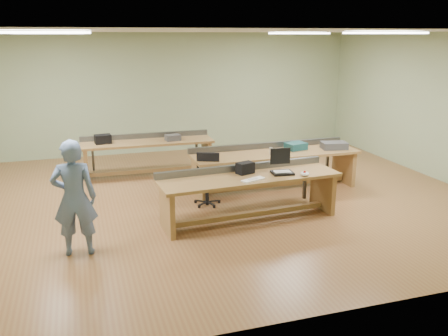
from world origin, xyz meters
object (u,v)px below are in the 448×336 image
Objects in this scene: laptop_base at (282,173)px; task_chair at (207,186)px; workbench_back at (148,150)px; parts_bin_grey at (334,145)px; workbench_mid at (274,161)px; camera_bag at (245,168)px; person at (74,198)px; workbench_front at (249,187)px; mug at (282,151)px; drinks_can at (271,151)px; parts_bin_teal at (296,146)px.

task_chair is (-1.01, 0.99, -0.44)m from laptop_base.
parts_bin_grey is at bearing -26.99° from workbench_back.
workbench_mid is 1.52m from laptop_base.
person is at bearing 174.36° from camera_bag.
camera_bag is (-1.05, -1.23, 0.28)m from workbench_mid.
workbench_front reaches higher than laptop_base.
camera_bag reaches higher than workbench_front.
workbench_back is at bearing 124.71° from laptop_base.
workbench_front is 2.60m from parts_bin_grey.
workbench_mid reaches higher than mug.
camera_bag is (-0.57, 0.20, 0.07)m from laptop_base.
laptop_base is 2.76× the size of drinks_can.
workbench_mid is 6.70× the size of parts_bin_grey.
workbench_mid is 29.84× the size of mug.
mug is (2.32, -1.84, 0.24)m from workbench_back.
camera_bag is 2.54m from parts_bin_grey.
person reaches higher than mug.
parts_bin_teal is at bearing 39.63° from workbench_front.
parts_bin_grey reaches higher than workbench_mid.
workbench_mid is 1.57m from task_chair.
workbench_front is 24.43× the size of drinks_can.
workbench_front is 10.95× the size of camera_bag.
workbench_front is at bearing -42.38° from task_chair.
person is 1.79× the size of task_chair.
workbench_mid is at bearing 44.80° from drinks_can.
task_chair is 1.85× the size of parts_bin_grey.
drinks_can is at bearing -148.73° from person.
camera_bag is (-0.02, 0.13, 0.28)m from workbench_front.
workbench_front and workbench_back have the same top height.
drinks_can is (0.34, 1.30, 0.04)m from laptop_base.
parts_bin_grey is (2.26, 1.25, 0.26)m from workbench_front.
task_chair is at bearing -165.43° from parts_bin_teal.
mug is at bearing 4.40° from drinks_can.
parts_bin_teal is (4.21, 1.92, 0.00)m from person.
workbench_mid is 1.64m from camera_bag.
parts_bin_teal and parts_bin_grey have the same top height.
parts_bin_grey is at bearing 0.18° from mug.
person is at bearing -154.45° from drinks_can.
mug is at bearing -179.82° from parts_bin_grey.
camera_bag is at bearing -161.19° from person.
task_chair is at bearing 141.46° from laptop_base.
parts_bin_teal is at bearing 63.26° from laptop_base.
parts_bin_grey is at bearing 28.51° from task_chair.
camera_bag is 1.03m from task_chair.
person is 2.75m from camera_bag.
laptop_base is at bearing -60.11° from workbench_back.
parts_bin_teal is 3.13× the size of drinks_can.
workbench_front is 1.71m from workbench_mid.
workbench_front is 1.07× the size of workbench_back.
laptop_base is at bearing -104.75° from drinks_can.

